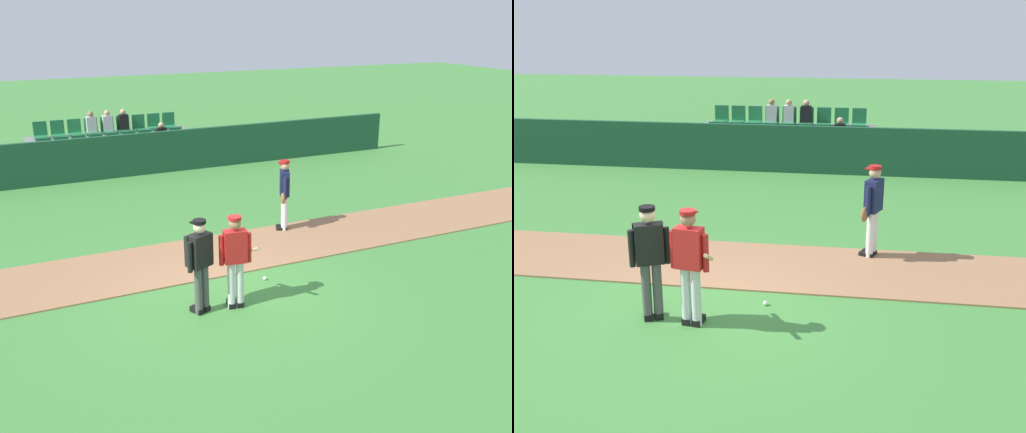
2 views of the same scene
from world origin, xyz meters
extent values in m
plane|color=#42843A|center=(0.00, 0.00, 0.00)|extent=(80.00, 80.00, 0.00)
cube|color=#9E704C|center=(0.00, 1.82, 0.01)|extent=(28.00, 2.21, 0.03)
cube|color=#19472D|center=(0.00, 9.07, 0.69)|extent=(20.00, 0.16, 1.38)
cube|color=slate|center=(0.00, 10.52, 0.15)|extent=(5.55, 2.10, 0.30)
cube|color=slate|center=(0.00, 10.09, 0.50)|extent=(5.45, 0.85, 0.40)
cube|color=#237542|center=(-2.20, 9.99, 0.75)|extent=(0.44, 0.40, 0.08)
cube|color=#237542|center=(-2.20, 10.21, 1.00)|extent=(0.44, 0.08, 0.50)
cube|color=#237542|center=(-1.65, 9.99, 0.75)|extent=(0.44, 0.40, 0.08)
cube|color=#237542|center=(-1.65, 10.21, 1.00)|extent=(0.44, 0.08, 0.50)
cube|color=#237542|center=(-1.10, 9.99, 0.75)|extent=(0.44, 0.40, 0.08)
cube|color=#237542|center=(-1.10, 10.21, 1.00)|extent=(0.44, 0.08, 0.50)
cube|color=#237542|center=(-0.55, 9.99, 0.75)|extent=(0.44, 0.40, 0.08)
cube|color=#237542|center=(-0.55, 10.21, 1.00)|extent=(0.44, 0.08, 0.50)
cube|color=#237542|center=(0.00, 9.99, 0.75)|extent=(0.44, 0.40, 0.08)
cube|color=#237542|center=(0.00, 10.21, 1.00)|extent=(0.44, 0.08, 0.50)
cube|color=#237542|center=(0.55, 9.99, 0.75)|extent=(0.44, 0.40, 0.08)
cube|color=#237542|center=(0.55, 10.21, 1.00)|extent=(0.44, 0.08, 0.50)
cube|color=#237542|center=(1.10, 9.99, 0.75)|extent=(0.44, 0.40, 0.08)
cube|color=#237542|center=(1.10, 10.21, 1.00)|extent=(0.44, 0.08, 0.50)
cube|color=#237542|center=(1.65, 9.99, 0.75)|extent=(0.44, 0.40, 0.08)
cube|color=#237542|center=(1.65, 10.21, 1.00)|extent=(0.44, 0.08, 0.50)
cube|color=black|center=(1.65, 10.04, 1.05)|extent=(0.32, 0.22, 0.52)
sphere|color=tan|center=(1.65, 10.04, 1.40)|extent=(0.20, 0.20, 0.20)
cube|color=#237542|center=(2.20, 9.99, 0.75)|extent=(0.44, 0.40, 0.08)
cube|color=#237542|center=(2.20, 10.21, 1.00)|extent=(0.44, 0.08, 0.50)
cube|color=slate|center=(0.00, 10.94, 0.90)|extent=(5.45, 0.85, 0.40)
cube|color=#237542|center=(-2.20, 10.84, 1.15)|extent=(0.44, 0.40, 0.08)
cube|color=#237542|center=(-2.20, 11.06, 1.40)|extent=(0.44, 0.08, 0.50)
cube|color=#237542|center=(-1.65, 10.84, 1.15)|extent=(0.44, 0.40, 0.08)
cube|color=#237542|center=(-1.65, 11.06, 1.40)|extent=(0.44, 0.08, 0.50)
cube|color=#237542|center=(-1.10, 10.84, 1.15)|extent=(0.44, 0.40, 0.08)
cube|color=#237542|center=(-1.10, 11.06, 1.40)|extent=(0.44, 0.08, 0.50)
cube|color=#237542|center=(-0.55, 10.84, 1.15)|extent=(0.44, 0.40, 0.08)
cube|color=#237542|center=(-0.55, 11.06, 1.40)|extent=(0.44, 0.08, 0.50)
cube|color=silver|center=(-0.55, 10.89, 1.45)|extent=(0.32, 0.22, 0.52)
sphere|color=#9E7051|center=(-0.55, 10.89, 1.80)|extent=(0.20, 0.20, 0.20)
cube|color=#237542|center=(0.00, 10.84, 1.15)|extent=(0.44, 0.40, 0.08)
cube|color=#237542|center=(0.00, 11.06, 1.40)|extent=(0.44, 0.08, 0.50)
cube|color=silver|center=(0.00, 10.89, 1.45)|extent=(0.32, 0.22, 0.52)
sphere|color=tan|center=(0.00, 10.89, 1.80)|extent=(0.20, 0.20, 0.20)
cube|color=#237542|center=(0.55, 10.84, 1.15)|extent=(0.44, 0.40, 0.08)
cube|color=#237542|center=(0.55, 11.06, 1.40)|extent=(0.44, 0.08, 0.50)
cube|color=black|center=(0.55, 10.89, 1.45)|extent=(0.32, 0.22, 0.52)
sphere|color=tan|center=(0.55, 10.89, 1.80)|extent=(0.20, 0.20, 0.20)
cube|color=#237542|center=(1.10, 10.84, 1.15)|extent=(0.44, 0.40, 0.08)
cube|color=#237542|center=(1.10, 11.06, 1.40)|extent=(0.44, 0.08, 0.50)
cube|color=#237542|center=(1.65, 10.84, 1.15)|extent=(0.44, 0.40, 0.08)
cube|color=#237542|center=(1.65, 11.06, 1.40)|extent=(0.44, 0.08, 0.50)
cube|color=#237542|center=(2.20, 10.84, 1.15)|extent=(0.44, 0.40, 0.08)
cube|color=#237542|center=(2.20, 11.06, 1.40)|extent=(0.44, 0.08, 0.50)
cylinder|color=silver|center=(-0.05, -0.54, 0.45)|extent=(0.14, 0.14, 0.90)
cylinder|color=silver|center=(0.11, -0.56, 0.45)|extent=(0.14, 0.14, 0.90)
cube|color=black|center=(-0.04, -0.48, 0.05)|extent=(0.16, 0.27, 0.10)
cube|color=black|center=(0.12, -0.50, 0.05)|extent=(0.16, 0.27, 0.10)
cube|color=red|center=(0.03, -0.55, 1.20)|extent=(0.43, 0.28, 0.60)
cylinder|color=red|center=(-0.22, -0.51, 1.15)|extent=(0.09, 0.09, 0.55)
cylinder|color=red|center=(0.28, -0.59, 1.15)|extent=(0.09, 0.09, 0.55)
sphere|color=#9E7051|center=(0.03, -0.55, 1.63)|extent=(0.22, 0.22, 0.22)
cylinder|color=#B21919|center=(0.03, -0.55, 1.73)|extent=(0.23, 0.23, 0.06)
cube|color=#B21919|center=(0.04, -0.45, 1.70)|extent=(0.20, 0.14, 0.02)
cylinder|color=tan|center=(0.29, -0.49, 1.05)|extent=(0.18, 0.80, 0.41)
cylinder|color=#4C4C4C|center=(-0.66, -0.50, 0.45)|extent=(0.14, 0.14, 0.90)
cylinder|color=#4C4C4C|center=(-0.51, -0.43, 0.45)|extent=(0.14, 0.14, 0.90)
cube|color=black|center=(-0.68, -0.45, 0.05)|extent=(0.22, 0.29, 0.10)
cube|color=black|center=(-0.54, -0.38, 0.05)|extent=(0.22, 0.29, 0.10)
cube|color=black|center=(-0.59, -0.47, 1.20)|extent=(0.45, 0.36, 0.60)
cylinder|color=black|center=(-0.81, -0.57, 1.15)|extent=(0.09, 0.09, 0.55)
cylinder|color=black|center=(-0.36, -0.37, 1.15)|extent=(0.09, 0.09, 0.55)
sphere|color=beige|center=(-0.59, -0.47, 1.63)|extent=(0.22, 0.22, 0.22)
cylinder|color=black|center=(-0.59, -0.47, 1.73)|extent=(0.23, 0.23, 0.06)
cube|color=black|center=(-0.63, -0.38, 1.70)|extent=(0.21, 0.18, 0.02)
cube|color=black|center=(-0.64, -0.35, 1.20)|extent=(0.43, 0.25, 0.56)
cylinder|color=white|center=(2.58, 2.53, 0.45)|extent=(0.14, 0.14, 0.90)
cylinder|color=white|center=(2.65, 2.68, 0.45)|extent=(0.14, 0.14, 0.90)
cube|color=black|center=(2.53, 2.55, 0.05)|extent=(0.29, 0.21, 0.10)
cube|color=black|center=(2.59, 2.70, 0.05)|extent=(0.29, 0.21, 0.10)
cube|color=#191E47|center=(2.61, 2.60, 1.20)|extent=(0.36, 0.45, 0.60)
cylinder|color=#191E47|center=(2.51, 2.37, 1.15)|extent=(0.09, 0.09, 0.55)
cylinder|color=#191E47|center=(2.71, 2.83, 1.15)|extent=(0.09, 0.09, 0.55)
sphere|color=tan|center=(2.61, 2.60, 1.63)|extent=(0.22, 0.22, 0.22)
cylinder|color=#B21919|center=(2.61, 2.60, 1.73)|extent=(0.23, 0.23, 0.06)
cube|color=#B21919|center=(2.52, 2.64, 1.70)|extent=(0.18, 0.21, 0.02)
ellipsoid|color=brown|center=(2.46, 2.37, 0.90)|extent=(0.19, 0.23, 0.28)
sphere|color=white|center=(0.99, 0.25, 0.04)|extent=(0.07, 0.07, 0.07)
camera|label=1|loc=(-3.48, -9.18, 5.09)|focal=40.35mm
camera|label=2|loc=(2.40, -8.37, 4.25)|focal=43.16mm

